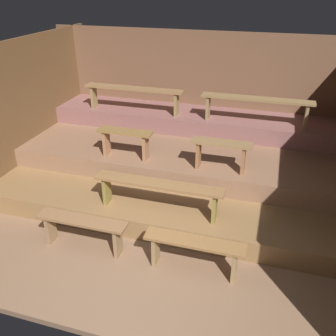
% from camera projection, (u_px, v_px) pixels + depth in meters
% --- Properties ---
extents(ground, '(6.33, 5.37, 0.08)m').
position_uv_depth(ground, '(169.00, 203.00, 6.14)').
color(ground, '#816047').
extents(wall_back, '(6.33, 0.06, 2.40)m').
position_uv_depth(wall_back, '(201.00, 92.00, 7.52)').
color(wall_back, brown).
rests_on(wall_back, ground).
extents(wall_left, '(0.06, 5.37, 2.40)m').
position_uv_depth(wall_left, '(12.00, 116.00, 6.27)').
color(wall_left, brown).
rests_on(wall_left, ground).
extents(platform_lower, '(5.53, 3.39, 0.31)m').
position_uv_depth(platform_lower, '(178.00, 176.00, 6.54)').
color(platform_lower, olive).
rests_on(platform_lower, ground).
extents(platform_middle, '(5.53, 2.43, 0.31)m').
position_uv_depth(platform_middle, '(185.00, 149.00, 6.80)').
color(platform_middle, '#8C6449').
rests_on(platform_middle, platform_lower).
extents(platform_upper, '(5.53, 1.03, 0.31)m').
position_uv_depth(platform_upper, '(194.00, 120.00, 7.25)').
color(platform_upper, '#865653').
rests_on(platform_upper, platform_middle).
extents(bench_floor_left, '(1.25, 0.25, 0.47)m').
position_uv_depth(bench_floor_left, '(82.00, 227.00, 4.91)').
color(bench_floor_left, olive).
rests_on(bench_floor_left, ground).
extents(bench_floor_right, '(1.25, 0.25, 0.47)m').
position_uv_depth(bench_floor_right, '(194.00, 248.00, 4.52)').
color(bench_floor_right, olive).
rests_on(bench_floor_right, ground).
extents(bench_lower_center, '(1.84, 0.25, 0.47)m').
position_uv_depth(bench_lower_center, '(158.00, 189.00, 5.12)').
color(bench_lower_center, olive).
rests_on(bench_lower_center, platform_lower).
extents(bench_middle_left, '(0.92, 0.25, 0.47)m').
position_uv_depth(bench_middle_left, '(125.00, 138.00, 6.01)').
color(bench_middle_left, olive).
rests_on(bench_middle_left, platform_middle).
extents(bench_middle_right, '(0.92, 0.25, 0.47)m').
position_uv_depth(bench_middle_right, '(221.00, 150.00, 5.61)').
color(bench_middle_right, olive).
rests_on(bench_middle_right, platform_middle).
extents(bench_upper_left, '(1.97, 0.25, 0.47)m').
position_uv_depth(bench_upper_left, '(133.00, 92.00, 7.10)').
color(bench_upper_left, olive).
rests_on(bench_upper_left, platform_upper).
extents(bench_upper_right, '(1.97, 0.25, 0.47)m').
position_uv_depth(bench_upper_right, '(256.00, 103.00, 6.50)').
color(bench_upper_right, olive).
rests_on(bench_upper_right, platform_upper).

